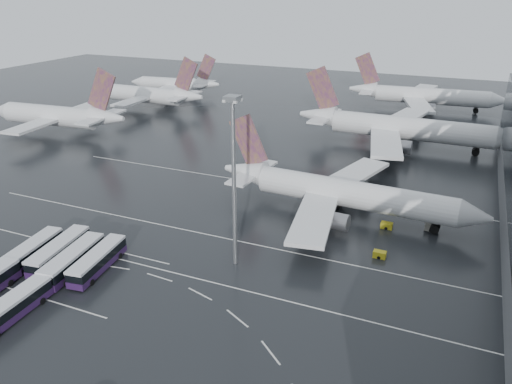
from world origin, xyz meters
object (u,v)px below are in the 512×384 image
at_px(bus_row_far_c, 11,308).
at_px(jet_remote_west, 59,116).
at_px(airliner_main, 340,193).
at_px(gse_cart_belly_e, 387,225).
at_px(airliner_gate_b, 399,128).
at_px(airliner_gate_c, 423,96).
at_px(jet_remote_far, 176,84).
at_px(bus_row_near_d, 98,260).
at_px(bus_row_near_c, 73,260).
at_px(gse_cart_belly_a, 380,254).
at_px(gse_cart_belly_b, 431,227).
at_px(floodlight_mast, 234,163).
at_px(bus_row_near_a, 31,252).
at_px(bus_row_near_b, 59,251).
at_px(jet_remote_mid, 150,95).

bearing_deg(bus_row_far_c, jet_remote_west, 36.63).
xyz_separation_m(airliner_main, gse_cart_belly_e, (10.10, -2.71, -4.05)).
bearing_deg(bus_row_far_c, airliner_gate_b, -22.45).
xyz_separation_m(airliner_gate_c, jet_remote_far, (-98.10, -13.79, -0.50)).
xyz_separation_m(airliner_main, bus_row_far_c, (-32.96, -52.01, -2.88)).
bearing_deg(airliner_gate_b, bus_row_near_d, -110.27).
bearing_deg(bus_row_far_c, bus_row_near_c, 2.08).
bearing_deg(airliner_gate_b, airliner_gate_c, 89.71).
height_order(gse_cart_belly_a, gse_cart_belly_b, gse_cart_belly_b).
height_order(airliner_main, floodlight_mast, floodlight_mast).
distance_m(airliner_main, bus_row_near_a, 57.92).
distance_m(gse_cart_belly_b, gse_cart_belly_e, 8.33).
relative_size(airliner_gate_c, jet_remote_far, 1.40).
relative_size(bus_row_near_c, floodlight_mast, 0.51).
distance_m(airliner_gate_b, gse_cart_belly_e, 55.08).
distance_m(airliner_gate_b, gse_cart_belly_a, 66.76).
bearing_deg(floodlight_mast, bus_row_near_b, -157.96).
relative_size(bus_row_near_b, gse_cart_belly_b, 5.92).
bearing_deg(bus_row_near_c, jet_remote_mid, 20.49).
height_order(airliner_gate_c, jet_remote_mid, airliner_gate_c).
height_order(bus_row_near_a, bus_row_far_c, bus_row_near_a).
xyz_separation_m(airliner_gate_b, gse_cart_belly_b, (14.44, -51.92, -4.73)).
bearing_deg(bus_row_near_d, jet_remote_far, 18.94).
relative_size(bus_row_near_d, gse_cart_belly_a, 6.26).
bearing_deg(bus_row_near_d, gse_cart_belly_e, -57.68).
bearing_deg(bus_row_near_b, bus_row_near_d, -96.74).
xyz_separation_m(bus_row_far_c, gse_cart_belly_a, (43.91, 37.60, -1.17)).
height_order(bus_row_near_c, gse_cart_belly_a, bus_row_near_c).
height_order(jet_remote_mid, jet_remote_far, jet_remote_mid).
distance_m(airliner_main, gse_cart_belly_e, 11.21).
relative_size(airliner_main, airliner_gate_b, 0.89).
distance_m(bus_row_far_c, floodlight_mast, 37.69).
distance_m(airliner_main, jet_remote_west, 98.21).
bearing_deg(jet_remote_west, bus_row_far_c, 124.92).
height_order(jet_remote_far, bus_row_near_d, jet_remote_far).
relative_size(airliner_main, airliner_gate_c, 0.97).
bearing_deg(gse_cart_belly_b, gse_cart_belly_a, -116.39).
xyz_separation_m(airliner_gate_c, gse_cart_belly_e, (5.61, -104.71, -4.43)).
bearing_deg(gse_cart_belly_b, airliner_main, 179.52).
bearing_deg(bus_row_near_b, gse_cart_belly_a, -73.56).
distance_m(airliner_gate_b, bus_row_near_a, 102.04).
xyz_separation_m(jet_remote_far, gse_cart_belly_e, (103.71, -90.92, -3.92)).
bearing_deg(airliner_main, bus_row_near_b, -132.79).
distance_m(airliner_gate_b, airliner_gate_c, 50.24).
relative_size(bus_row_near_a, bus_row_far_c, 1.03).
relative_size(jet_remote_far, gse_cart_belly_b, 16.86).
bearing_deg(airliner_gate_c, bus_row_far_c, -107.99).
height_order(jet_remote_west, floodlight_mast, floodlight_mast).
xyz_separation_m(jet_remote_west, bus_row_near_c, (61.24, -61.79, -3.59)).
distance_m(jet_remote_mid, bus_row_far_c, 127.31).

